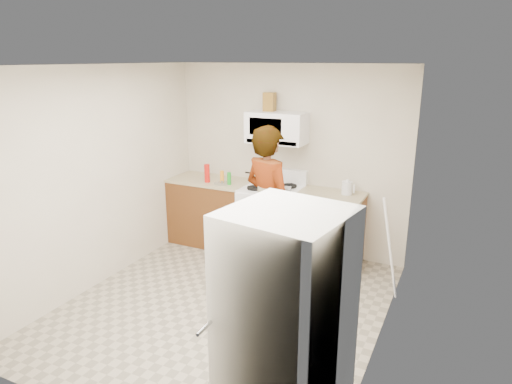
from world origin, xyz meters
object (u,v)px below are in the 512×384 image
Objects in this scene: kettle at (347,188)px; microwave at (277,128)px; person at (268,207)px; saucepan at (261,177)px; fridge at (285,336)px; gas_range at (272,220)px.

microwave is at bearing -162.23° from kettle.
person is 1.05m from saucepan.
person is 11.67× the size of kettle.
microwave is at bearing -49.93° from person.
fridge is (1.06, -2.12, -0.08)m from person.
microwave reaches higher than kettle.
gas_range is 0.93m from person.
saucepan is at bearing -38.26° from person.
saucepan is at bearing 126.67° from fridge.
fridge is at bearing -65.93° from microwave.
gas_range is 3.21m from fridge.
kettle is at bearing 6.61° from gas_range.
kettle is 0.73× the size of saucepan.
person is 2.38m from fridge.
fridge is (1.35, -2.89, 0.36)m from gas_range.
microwave is 0.45× the size of fridge.
saucepan is (-1.58, 3.04, 0.16)m from fridge.
kettle is (0.96, 0.11, 0.53)m from gas_range.
microwave reaches higher than gas_range.
person reaches higher than gas_range.
kettle is at bearing -105.21° from person.
kettle is at bearing -1.77° from saucepan.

